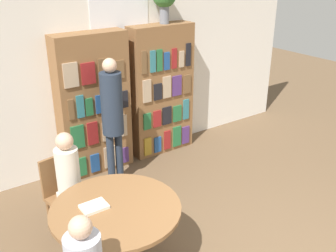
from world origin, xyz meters
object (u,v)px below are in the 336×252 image
Objects in this scene: reading_table at (116,218)px; chair_left_side at (64,191)px; bookshelf_left at (94,105)px; bookshelf_right at (161,91)px; seated_reader_left at (71,180)px; librarian_standing at (112,111)px.

chair_left_side reaches higher than reading_table.
reading_table is (-0.72, -1.98, -0.37)m from bookshelf_left.
chair_left_side is (-2.01, -1.04, -0.50)m from bookshelf_right.
seated_reader_left is (-0.13, 0.76, 0.08)m from reading_table.
chair_left_side is 0.28m from seated_reader_left.
bookshelf_right is 2.73m from reading_table.
librarian_standing is (0.88, 0.72, 0.36)m from seated_reader_left.
librarian_standing is (-1.09, -0.50, 0.07)m from bookshelf_right.
seated_reader_left is at bearing 90.00° from chair_left_side.
bookshelf_right reaches higher than reading_table.
bookshelf_right is at bearing 24.61° from librarian_standing.
librarian_standing is (0.03, -0.50, 0.07)m from bookshelf_left.
seated_reader_left is at bearing 99.97° from reading_table.
chair_left_side is at bearing -130.40° from bookshelf_left.
bookshelf_right reaches higher than chair_left_side.
chair_left_side is 0.50× the size of librarian_standing.
bookshelf_left is at bearing 93.50° from librarian_standing.
bookshelf_right is 2.34m from seated_reader_left.
seated_reader_left is (-0.85, -1.22, -0.29)m from bookshelf_left.
bookshelf_right reaches higher than seated_reader_left.
bookshelf_right is at bearing -158.33° from seated_reader_left.
bookshelf_right reaches higher than librarian_standing.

